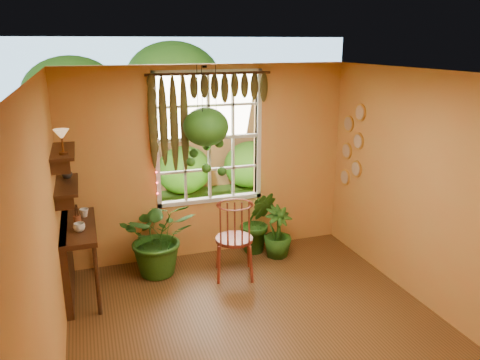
{
  "coord_description": "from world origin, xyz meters",
  "views": [
    {
      "loc": [
        -1.62,
        -3.89,
        2.98
      ],
      "look_at": [
        0.08,
        1.15,
        1.4
      ],
      "focal_mm": 35.0,
      "sensor_mm": 36.0,
      "label": 1
    }
  ],
  "objects_px": {
    "potted_plant_left": "(159,236)",
    "hanging_basket": "(206,132)",
    "windsor_chair": "(234,250)",
    "counter_ledge": "(71,253)",
    "potted_plant_mid": "(258,222)"
  },
  "relations": [
    {
      "from": "potted_plant_mid",
      "to": "windsor_chair",
      "type": "bearing_deg",
      "value": -132.04
    },
    {
      "from": "potted_plant_left",
      "to": "hanging_basket",
      "type": "bearing_deg",
      "value": 14.79
    },
    {
      "from": "counter_ledge",
      "to": "potted_plant_left",
      "type": "xyz_separation_m",
      "value": [
        1.09,
        0.22,
        -0.02
      ]
    },
    {
      "from": "windsor_chair",
      "to": "potted_plant_mid",
      "type": "distance_m",
      "value": 0.84
    },
    {
      "from": "windsor_chair",
      "to": "potted_plant_mid",
      "type": "xyz_separation_m",
      "value": [
        0.56,
        0.62,
        0.09
      ]
    },
    {
      "from": "potted_plant_left",
      "to": "windsor_chair",
      "type": "bearing_deg",
      "value": -23.82
    },
    {
      "from": "potted_plant_mid",
      "to": "hanging_basket",
      "type": "relative_size",
      "value": 0.64
    },
    {
      "from": "counter_ledge",
      "to": "potted_plant_left",
      "type": "distance_m",
      "value": 1.11
    },
    {
      "from": "windsor_chair",
      "to": "potted_plant_mid",
      "type": "bearing_deg",
      "value": 62.98
    },
    {
      "from": "potted_plant_left",
      "to": "hanging_basket",
      "type": "distance_m",
      "value": 1.51
    },
    {
      "from": "potted_plant_left",
      "to": "hanging_basket",
      "type": "xyz_separation_m",
      "value": [
        0.71,
        0.19,
        1.31
      ]
    },
    {
      "from": "windsor_chair",
      "to": "potted_plant_left",
      "type": "xyz_separation_m",
      "value": [
        -0.91,
        0.4,
        0.15
      ]
    },
    {
      "from": "potted_plant_left",
      "to": "potted_plant_mid",
      "type": "relative_size",
      "value": 1.13
    },
    {
      "from": "windsor_chair",
      "to": "potted_plant_left",
      "type": "relative_size",
      "value": 1.24
    },
    {
      "from": "counter_ledge",
      "to": "potted_plant_mid",
      "type": "bearing_deg",
      "value": 9.62
    }
  ]
}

